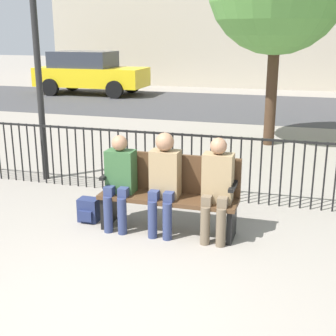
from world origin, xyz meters
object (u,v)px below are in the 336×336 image
object	(u,v)px
seated_person_1	(164,178)
backpack	(89,210)
seated_person_0	(120,178)
seated_person_2	(217,185)
park_bench	(170,191)
lamp_post	(35,30)
parked_car_0	(89,72)

from	to	relation	value
seated_person_1	backpack	distance (m)	1.16
seated_person_0	seated_person_2	bearing A→B (deg)	0.13
park_bench	backpack	size ratio (longest dim) A/B	5.50
seated_person_2	lamp_post	distance (m)	3.86
parked_car_0	backpack	bearing A→B (deg)	-64.49
lamp_post	seated_person_0	bearing A→B (deg)	-38.04
seated_person_1	backpack	size ratio (longest dim) A/B	4.05
seated_person_0	parked_car_0	world-z (taller)	parked_car_0
seated_person_0	seated_person_2	distance (m)	1.19
park_bench	seated_person_0	bearing A→B (deg)	-167.57
seated_person_2	backpack	bearing A→B (deg)	177.75
parked_car_0	seated_person_1	bearing A→B (deg)	-60.64
seated_person_0	lamp_post	xyz separation A→B (m)	(-1.93, 1.51, 1.71)
seated_person_1	lamp_post	xyz separation A→B (m)	(-2.49, 1.51, 1.67)
seated_person_1	parked_car_0	distance (m)	13.35
park_bench	lamp_post	world-z (taller)	lamp_post
seated_person_2	lamp_post	world-z (taller)	lamp_post
seated_person_2	parked_car_0	bearing A→B (deg)	121.64
seated_person_1	seated_person_0	bearing A→B (deg)	-179.62
seated_person_2	parked_car_0	distance (m)	13.67
parked_car_0	lamp_post	bearing A→B (deg)	-68.20
seated_person_0	backpack	distance (m)	0.68
seated_person_0	seated_person_2	xyz separation A→B (m)	(1.19, 0.00, 0.02)
park_bench	seated_person_1	world-z (taller)	seated_person_1
seated_person_0	seated_person_1	bearing A→B (deg)	0.38
seated_person_1	lamp_post	bearing A→B (deg)	148.81
backpack	lamp_post	size ratio (longest dim) A/B	0.09
backpack	lamp_post	world-z (taller)	lamp_post
backpack	parked_car_0	xyz separation A→B (m)	(-5.52, 11.57, 0.69)
parked_car_0	park_bench	bearing A→B (deg)	-60.25
park_bench	seated_person_1	distance (m)	0.24
park_bench	seated_person_0	xyz separation A→B (m)	(-0.59, -0.13, 0.15)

